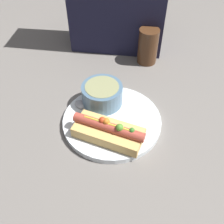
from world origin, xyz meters
name	(u,v)px	position (x,y,z in m)	size (l,w,h in m)	color
ground_plane	(112,123)	(0.00, 0.00, 0.00)	(4.00, 4.00, 0.00)	slate
dinner_plate	(112,121)	(0.00, 0.00, 0.01)	(0.26, 0.26, 0.02)	white
hot_dog	(109,131)	(0.00, -0.06, 0.04)	(0.18, 0.11, 0.06)	#DBAD60
soup_bowl	(102,94)	(-0.04, 0.06, 0.05)	(0.11, 0.11, 0.06)	slate
spoon	(84,109)	(-0.08, 0.02, 0.02)	(0.13, 0.13, 0.01)	#B7B7BC
drinking_glass	(148,46)	(0.07, 0.29, 0.06)	(0.06, 0.06, 0.12)	#4C2D19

